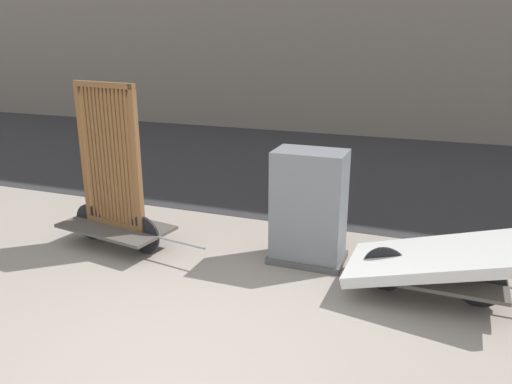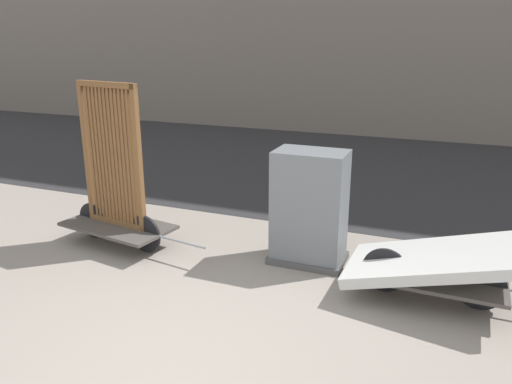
{
  "view_description": "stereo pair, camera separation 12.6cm",
  "coord_description": "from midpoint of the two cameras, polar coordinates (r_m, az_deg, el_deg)",
  "views": [
    {
      "loc": [
        1.92,
        -3.1,
        2.67
      ],
      "look_at": [
        0.0,
        2.01,
        0.97
      ],
      "focal_mm": 35.0,
      "sensor_mm": 36.0,
      "label": 1
    },
    {
      "loc": [
        2.04,
        -3.05,
        2.67
      ],
      "look_at": [
        0.0,
        2.01,
        0.97
      ],
      "focal_mm": 35.0,
      "sensor_mm": 36.0,
      "label": 2
    }
  ],
  "objects": [
    {
      "name": "ground_plane",
      "position": [
        4.53,
        -10.39,
        -19.15
      ],
      "size": [
        60.0,
        60.0,
        0.0
      ],
      "primitive_type": "plane",
      "color": "gray"
    },
    {
      "name": "bike_cart_with_mattress",
      "position": [
        5.56,
        18.98,
        -7.57
      ],
      "size": [
        2.32,
        1.05,
        0.75
      ],
      "rotation": [
        0.0,
        0.0,
        -0.03
      ],
      "color": "#4C4742",
      "rests_on": "ground_plane"
    },
    {
      "name": "utility_cabinet",
      "position": [
        6.07,
        5.47,
        -2.13
      ],
      "size": [
        0.91,
        0.61,
        1.4
      ],
      "color": "#4C4C4C",
      "rests_on": "ground_plane"
    },
    {
      "name": "road_strip",
      "position": [
        10.85,
        9.46,
        2.86
      ],
      "size": [
        56.0,
        7.33,
        0.01
      ],
      "color": "#2D2D30",
      "rests_on": "ground_plane"
    },
    {
      "name": "bike_cart_with_bedframe",
      "position": [
        6.72,
        -16.53,
        -0.01
      ],
      "size": [
        2.21,
        0.99,
        2.15
      ],
      "rotation": [
        0.0,
        0.0,
        -0.16
      ],
      "color": "#4C4742",
      "rests_on": "ground_plane"
    }
  ]
}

